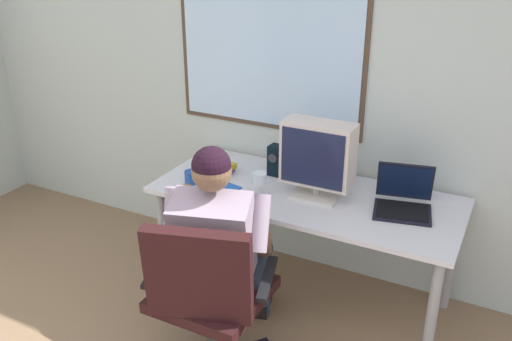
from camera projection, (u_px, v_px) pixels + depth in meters
name	position (u px, v px, depth m)	size (l,w,h in m)	color
wall_rear	(336.00, 67.00, 3.26)	(5.90, 0.08, 2.74)	#B8C2B9
desk	(305.00, 205.00, 3.21)	(1.77, 0.74, 0.72)	#939395
office_chair	(207.00, 290.00, 2.64)	(0.69, 0.62, 0.94)	black
person_seated	(220.00, 244.00, 2.82)	(0.64, 0.83, 1.22)	#2D3645
crt_monitor	(318.00, 155.00, 3.03)	(0.40, 0.21, 0.44)	beige
laptop	(403.00, 198.00, 2.98)	(0.36, 0.36, 0.24)	black
wine_glass	(259.00, 180.00, 3.10)	(0.08, 0.08, 0.14)	silver
desk_speaker	(276.00, 160.00, 3.38)	(0.09, 0.09, 0.19)	black
book_stack	(221.00, 167.00, 3.42)	(0.19, 0.17, 0.07)	#5C307E
cd_case	(226.00, 188.00, 3.22)	(0.16, 0.15, 0.01)	blue
coffee_mug	(191.00, 177.00, 3.28)	(0.08, 0.08, 0.08)	navy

